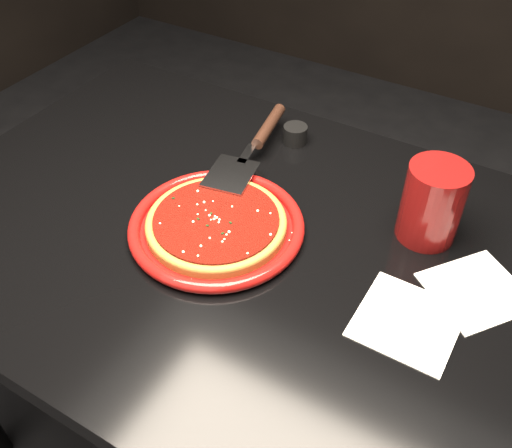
{
  "coord_description": "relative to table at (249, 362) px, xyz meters",
  "views": [
    {
      "loc": [
        0.37,
        -0.59,
        1.41
      ],
      "look_at": [
        0.01,
        0.01,
        0.77
      ],
      "focal_mm": 40.0,
      "sensor_mm": 36.0,
      "label": 1
    }
  ],
  "objects": [
    {
      "name": "cup",
      "position": [
        0.26,
        0.16,
        0.44
      ],
      "size": [
        0.12,
        0.12,
        0.14
      ],
      "primitive_type": "cylinder",
      "rotation": [
        0.0,
        0.0,
        -0.31
      ],
      "color": "maroon",
      "rests_on": "table"
    },
    {
      "name": "pizza_sauce",
      "position": [
        -0.05,
        -0.02,
        0.4
      ],
      "size": [
        0.25,
        0.25,
        0.01
      ],
      "primitive_type": "cylinder",
      "rotation": [
        0.0,
        0.0,
        -0.19
      ],
      "color": "maroon",
      "rests_on": "plate"
    },
    {
      "name": "pizza_crust",
      "position": [
        -0.05,
        -0.02,
        0.39
      ],
      "size": [
        0.28,
        0.28,
        0.01
      ],
      "primitive_type": "cylinder",
      "rotation": [
        0.0,
        0.0,
        -0.19
      ],
      "color": "brown",
      "rests_on": "plate"
    },
    {
      "name": "napkin_b",
      "position": [
        0.37,
        0.07,
        0.38
      ],
      "size": [
        0.19,
        0.19,
        0.0
      ],
      "primitive_type": "cube",
      "rotation": [
        0.0,
        0.0,
        -0.65
      ],
      "color": "white",
      "rests_on": "table"
    },
    {
      "name": "ramekin",
      "position": [
        -0.06,
        0.29,
        0.39
      ],
      "size": [
        0.05,
        0.05,
        0.04
      ],
      "primitive_type": "cylinder",
      "rotation": [
        0.0,
        0.0,
        -0.11
      ],
      "color": "black",
      "rests_on": "table"
    },
    {
      "name": "pizza_crust_rim",
      "position": [
        -0.05,
        -0.02,
        0.4
      ],
      "size": [
        0.28,
        0.28,
        0.02
      ],
      "primitive_type": "torus",
      "rotation": [
        0.0,
        0.0,
        -0.19
      ],
      "color": "brown",
      "rests_on": "plate"
    },
    {
      "name": "table",
      "position": [
        0.0,
        0.0,
        0.0
      ],
      "size": [
        1.2,
        0.8,
        0.75
      ],
      "primitive_type": "cube",
      "color": "black",
      "rests_on": "floor"
    },
    {
      "name": "plate",
      "position": [
        -0.05,
        -0.02,
        0.39
      ],
      "size": [
        0.35,
        0.35,
        0.02
      ],
      "primitive_type": "cylinder",
      "rotation": [
        0.0,
        0.0,
        -0.19
      ],
      "color": "maroon",
      "rests_on": "table"
    },
    {
      "name": "napkin_a",
      "position": [
        0.3,
        -0.04,
        0.38
      ],
      "size": [
        0.14,
        0.14,
        0.0
      ],
      "primitive_type": "cube",
      "rotation": [
        0.0,
        0.0,
        -0.01
      ],
      "color": "white",
      "rests_on": "table"
    },
    {
      "name": "pizza_server",
      "position": [
        -0.1,
        0.18,
        0.41
      ],
      "size": [
        0.16,
        0.35,
        0.03
      ],
      "primitive_type": null,
      "rotation": [
        0.0,
        0.0,
        0.18
      ],
      "color": "silver",
      "rests_on": "plate"
    },
    {
      "name": "parmesan_dusting",
      "position": [
        -0.05,
        -0.02,
        0.41
      ],
      "size": [
        0.21,
        0.21,
        0.01
      ],
      "primitive_type": null,
      "color": "beige",
      "rests_on": "plate"
    },
    {
      "name": "basil_flecks",
      "position": [
        -0.05,
        -0.02,
        0.4
      ],
      "size": [
        0.19,
        0.19,
        0.0
      ],
      "primitive_type": null,
      "color": "black",
      "rests_on": "plate"
    },
    {
      "name": "floor",
      "position": [
        0.0,
        0.0,
        -0.38
      ],
      "size": [
        4.0,
        4.0,
        0.01
      ],
      "primitive_type": "cube",
      "color": "black",
      "rests_on": "ground"
    }
  ]
}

